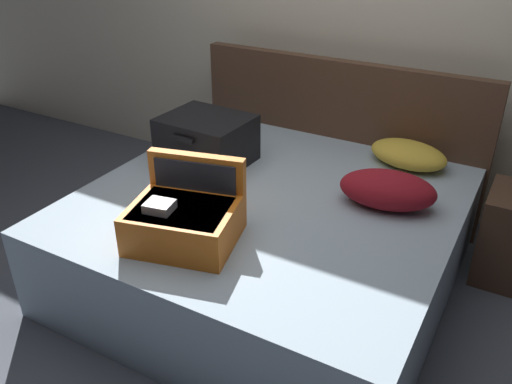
% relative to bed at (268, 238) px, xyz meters
% --- Properties ---
extents(ground_plane, '(12.00, 12.00, 0.00)m').
position_rel_bed_xyz_m(ground_plane, '(0.00, -0.40, -0.26)').
color(ground_plane, '#4C515B').
extents(back_wall, '(8.00, 0.10, 2.60)m').
position_rel_bed_xyz_m(back_wall, '(0.00, 1.25, 1.04)').
color(back_wall, beige).
rests_on(back_wall, ground).
extents(bed, '(1.90, 1.85, 0.52)m').
position_rel_bed_xyz_m(bed, '(0.00, 0.00, 0.00)').
color(bed, '#99ADBC').
rests_on(bed, ground).
extents(headboard, '(1.93, 0.08, 1.02)m').
position_rel_bed_xyz_m(headboard, '(0.00, 0.96, 0.25)').
color(headboard, '#4C3323').
rests_on(headboard, ground).
extents(hard_case_large, '(0.51, 0.45, 0.28)m').
position_rel_bed_xyz_m(hard_case_large, '(-0.54, 0.22, 0.40)').
color(hard_case_large, black).
rests_on(hard_case_large, bed).
extents(hard_case_medium, '(0.55, 0.51, 0.36)m').
position_rel_bed_xyz_m(hard_case_medium, '(-0.15, -0.54, 0.37)').
color(hard_case_medium, '#D16619').
rests_on(hard_case_medium, bed).
extents(pillow_near_headboard, '(0.53, 0.36, 0.19)m').
position_rel_bed_xyz_m(pillow_near_headboard, '(0.56, 0.22, 0.35)').
color(pillow_near_headboard, maroon).
rests_on(pillow_near_headboard, bed).
extents(pillow_center_head, '(0.51, 0.38, 0.14)m').
position_rel_bed_xyz_m(pillow_center_head, '(0.53, 0.75, 0.33)').
color(pillow_center_head, gold).
rests_on(pillow_center_head, bed).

